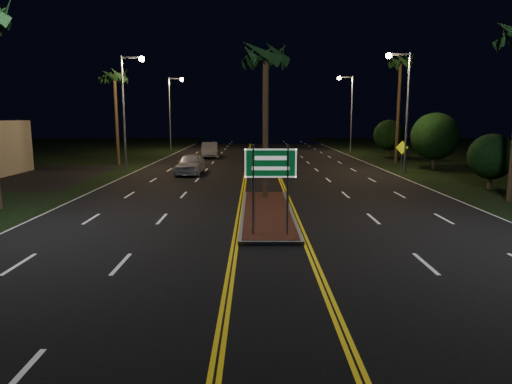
{
  "coord_description": "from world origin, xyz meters",
  "views": [
    {
      "loc": [
        -0.56,
        -12.92,
        4.29
      ],
      "look_at": [
        -0.51,
        1.51,
        1.9
      ],
      "focal_mm": 32.0,
      "sensor_mm": 36.0,
      "label": 1
    }
  ],
  "objects_px": {
    "streetlight_left_far": "(173,105)",
    "shrub_far": "(389,135)",
    "shrub_near": "(492,157)",
    "streetlight_right_mid": "(403,98)",
    "streetlight_left_mid": "(128,99)",
    "streetlight_right_far": "(349,105)",
    "highway_sign": "(271,172)",
    "car_far": "(210,149)",
    "median_island": "(267,212)",
    "car_near": "(191,162)",
    "palm_median": "(266,56)",
    "warning_sign": "(402,152)",
    "palm_left_far": "(114,76)",
    "shrub_mid": "(435,136)",
    "palm_right_far": "(401,63)"
  },
  "relations": [
    {
      "from": "shrub_mid",
      "to": "warning_sign",
      "type": "xyz_separation_m",
      "value": [
        -3.2,
        -1.84,
        -1.13
      ]
    },
    {
      "from": "streetlight_left_mid",
      "to": "streetlight_right_far",
      "type": "relative_size",
      "value": 1.0
    },
    {
      "from": "streetlight_left_mid",
      "to": "car_near",
      "type": "bearing_deg",
      "value": -27.23
    },
    {
      "from": "streetlight_left_far",
      "to": "warning_sign",
      "type": "distance_m",
      "value": 30.86
    },
    {
      "from": "shrub_near",
      "to": "car_far",
      "type": "bearing_deg",
      "value": 130.83
    },
    {
      "from": "streetlight_right_far",
      "to": "shrub_near",
      "type": "xyz_separation_m",
      "value": [
        2.89,
        -28.0,
        -3.71
      ]
    },
    {
      "from": "median_island",
      "to": "streetlight_right_mid",
      "type": "height_order",
      "value": "streetlight_right_mid"
    },
    {
      "from": "palm_median",
      "to": "car_far",
      "type": "relative_size",
      "value": 1.51
    },
    {
      "from": "shrub_near",
      "to": "warning_sign",
      "type": "xyz_separation_m",
      "value": [
        -2.7,
        8.16,
        -0.35
      ]
    },
    {
      "from": "highway_sign",
      "to": "shrub_near",
      "type": "xyz_separation_m",
      "value": [
        13.5,
        11.2,
        -0.46
      ]
    },
    {
      "from": "palm_median",
      "to": "warning_sign",
      "type": "distance_m",
      "value": 16.87
    },
    {
      "from": "warning_sign",
      "to": "car_near",
      "type": "bearing_deg",
      "value": 171.07
    },
    {
      "from": "highway_sign",
      "to": "car_far",
      "type": "xyz_separation_m",
      "value": [
        -5.35,
        33.01,
        -1.48
      ]
    },
    {
      "from": "palm_left_far",
      "to": "shrub_far",
      "type": "distance_m",
      "value": 28.3
    },
    {
      "from": "median_island",
      "to": "palm_left_far",
      "type": "height_order",
      "value": "palm_left_far"
    },
    {
      "from": "shrub_mid",
      "to": "car_far",
      "type": "height_order",
      "value": "shrub_mid"
    },
    {
      "from": "palm_right_far",
      "to": "shrub_mid",
      "type": "xyz_separation_m",
      "value": [
        1.2,
        -6.0,
        -6.42
      ]
    },
    {
      "from": "shrub_near",
      "to": "shrub_far",
      "type": "height_order",
      "value": "shrub_far"
    },
    {
      "from": "shrub_near",
      "to": "streetlight_right_mid",
      "type": "bearing_deg",
      "value": 109.84
    },
    {
      "from": "streetlight_left_far",
      "to": "palm_median",
      "type": "bearing_deg",
      "value": -72.42
    },
    {
      "from": "highway_sign",
      "to": "shrub_near",
      "type": "height_order",
      "value": "highway_sign"
    },
    {
      "from": "median_island",
      "to": "highway_sign",
      "type": "height_order",
      "value": "highway_sign"
    },
    {
      "from": "palm_right_far",
      "to": "palm_left_far",
      "type": "bearing_deg",
      "value": -175.53
    },
    {
      "from": "streetlight_left_far",
      "to": "palm_median",
      "type": "xyz_separation_m",
      "value": [
        10.61,
        -33.5,
        1.62
      ]
    },
    {
      "from": "streetlight_right_far",
      "to": "shrub_far",
      "type": "xyz_separation_m",
      "value": [
        3.19,
        -6.0,
        -3.32
      ]
    },
    {
      "from": "shrub_mid",
      "to": "car_near",
      "type": "bearing_deg",
      "value": -172.08
    },
    {
      "from": "palm_median",
      "to": "car_far",
      "type": "distance_m",
      "value": 26.64
    },
    {
      "from": "car_near",
      "to": "warning_sign",
      "type": "relative_size",
      "value": 2.19
    },
    {
      "from": "median_island",
      "to": "streetlight_left_mid",
      "type": "relative_size",
      "value": 1.14
    },
    {
      "from": "streetlight_left_far",
      "to": "shrub_far",
      "type": "bearing_deg",
      "value": -18.14
    },
    {
      "from": "highway_sign",
      "to": "streetlight_right_mid",
      "type": "distance_m",
      "value": 22.18
    },
    {
      "from": "streetlight_right_mid",
      "to": "car_near",
      "type": "xyz_separation_m",
      "value": [
        -15.99,
        -0.69,
        -4.76
      ]
    },
    {
      "from": "streetlight_right_far",
      "to": "palm_right_far",
      "type": "height_order",
      "value": "palm_right_far"
    },
    {
      "from": "palm_median",
      "to": "shrub_near",
      "type": "bearing_deg",
      "value": 14.53
    },
    {
      "from": "palm_left_far",
      "to": "shrub_mid",
      "type": "height_order",
      "value": "palm_left_far"
    },
    {
      "from": "streetlight_right_mid",
      "to": "palm_median",
      "type": "bearing_deg",
      "value": -132.7
    },
    {
      "from": "palm_median",
      "to": "shrub_far",
      "type": "xyz_separation_m",
      "value": [
        13.8,
        25.5,
        -4.94
      ]
    },
    {
      "from": "highway_sign",
      "to": "streetlight_right_mid",
      "type": "height_order",
      "value": "streetlight_right_mid"
    },
    {
      "from": "streetlight_right_mid",
      "to": "median_island",
      "type": "bearing_deg",
      "value": -125.28
    },
    {
      "from": "streetlight_left_mid",
      "to": "warning_sign",
      "type": "height_order",
      "value": "streetlight_left_mid"
    },
    {
      "from": "streetlight_left_mid",
      "to": "shrub_mid",
      "type": "xyz_separation_m",
      "value": [
        24.61,
        0.0,
        -2.93
      ]
    },
    {
      "from": "palm_left_far",
      "to": "car_far",
      "type": "height_order",
      "value": "palm_left_far"
    },
    {
      "from": "streetlight_left_far",
      "to": "shrub_far",
      "type": "xyz_separation_m",
      "value": [
        24.41,
        -8.0,
        -3.32
      ]
    },
    {
      "from": "median_island",
      "to": "shrub_far",
      "type": "height_order",
      "value": "shrub_far"
    },
    {
      "from": "median_island",
      "to": "shrub_near",
      "type": "bearing_deg",
      "value": 27.41
    },
    {
      "from": "highway_sign",
      "to": "streetlight_right_mid",
      "type": "relative_size",
      "value": 0.36
    },
    {
      "from": "palm_median",
      "to": "shrub_mid",
      "type": "height_order",
      "value": "palm_median"
    },
    {
      "from": "warning_sign",
      "to": "palm_median",
      "type": "bearing_deg",
      "value": -144.75
    },
    {
      "from": "median_island",
      "to": "car_near",
      "type": "xyz_separation_m",
      "value": [
        -5.38,
        14.31,
        0.81
      ]
    },
    {
      "from": "highway_sign",
      "to": "palm_median",
      "type": "bearing_deg",
      "value": 90.0
    }
  ]
}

